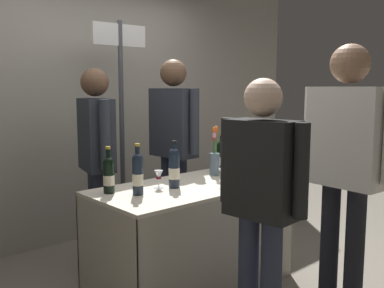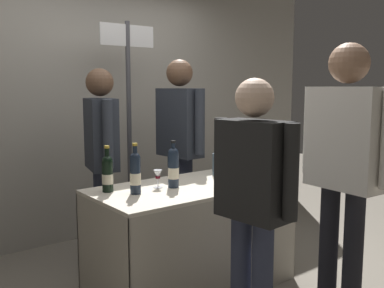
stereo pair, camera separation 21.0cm
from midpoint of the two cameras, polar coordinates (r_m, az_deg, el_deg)
The scene contains 17 objects.
ground_plane at distance 3.44m, azimuth 1.84°, elevation -18.31°, with size 12.00×12.00×0.00m, color gray.
back_partition at distance 4.45m, azimuth -11.42°, elevation 6.20°, with size 5.95×0.12×2.82m, color #9E998E.
tasting_table at distance 3.24m, azimuth 1.88°, elevation -9.68°, with size 1.47×0.74×0.79m.
featured_wine_bottle at distance 2.90m, azimuth -5.40°, elevation -3.74°, with size 0.07×0.07×0.34m.
display_bottle_0 at distance 2.98m, azimuth -9.06°, elevation -3.78°, with size 0.08×0.08×0.32m.
display_bottle_1 at distance 3.63m, azimuth 6.07°, elevation -1.59°, with size 0.08×0.08×0.32m.
display_bottle_2 at distance 3.07m, azimuth -0.50°, elevation -3.05°, with size 0.08×0.08×0.34m.
display_bottle_3 at distance 3.54m, azimuth 9.08°, elevation -1.87°, with size 0.08×0.08×0.32m.
wine_glass_near_vendor at distance 3.07m, azimuth -2.55°, elevation -4.17°, with size 0.07×0.07×0.13m.
wine_glass_mid at distance 3.43m, azimuth 7.74°, elevation -2.89°, with size 0.07×0.07×0.13m.
wine_glass_near_taster at distance 3.02m, azimuth 6.01°, elevation -4.04°, with size 0.07×0.07×0.15m.
flower_vase at distance 3.49m, azimuth 5.10°, elevation -1.90°, with size 0.08×0.08×0.40m.
vendor_presenter at distance 3.64m, azimuth -10.19°, elevation -0.68°, with size 0.30×0.56×1.65m.
vendor_assistant at distance 3.95m, azimuth -0.09°, elevation 1.10°, with size 0.24×0.61×1.74m.
taster_foreground_right at distance 2.85m, azimuth 21.44°, elevation -1.58°, with size 0.24×0.64×1.76m.
taster_foreground_left at distance 2.46m, azimuth 10.45°, elevation -6.28°, with size 0.24×0.57×1.55m.
booth_signpost at distance 4.06m, azimuth -6.83°, elevation 4.86°, with size 0.55×0.04×2.09m.
Camera 2 is at (-1.90, -2.45, 1.50)m, focal length 40.62 mm.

